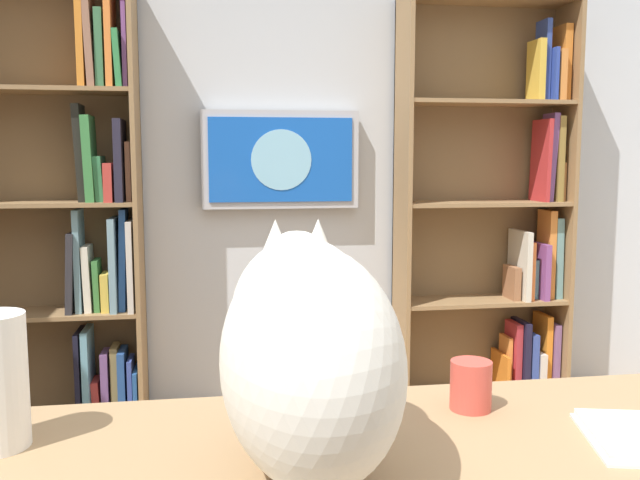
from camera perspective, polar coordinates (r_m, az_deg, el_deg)
wall_back at (r=3.55m, az=-3.94°, el=8.33°), size 4.52×0.06×2.70m
bookshelf_left at (r=3.70m, az=14.82°, el=1.63°), size 0.88×0.28×2.05m
bookshelf_right at (r=3.43m, az=-19.73°, el=2.32°), size 0.83×0.28×2.09m
wall_mounted_tv at (r=3.46m, az=-3.28°, el=6.64°), size 0.78×0.07×0.49m
cat at (r=1.09m, az=-1.06°, el=-8.77°), size 0.30×0.58×0.38m
coffee_mug at (r=1.39m, az=12.38°, el=-11.67°), size 0.08×0.08×0.10m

